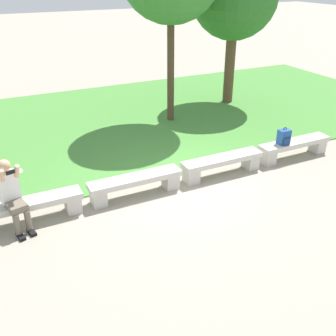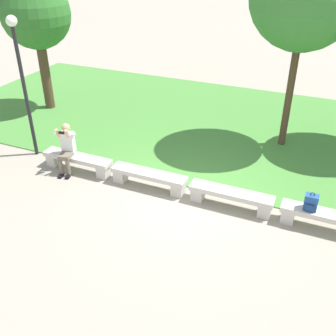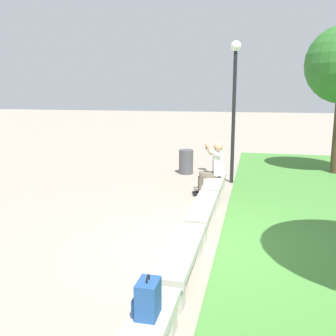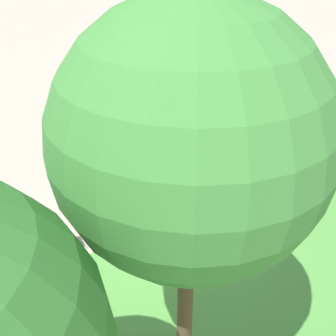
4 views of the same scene
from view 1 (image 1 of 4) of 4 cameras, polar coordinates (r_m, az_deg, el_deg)
name	(u,v)px [view 1 (image 1 of 4)]	position (r m, az deg, el deg)	size (l,w,h in m)	color
ground_plane	(181,184)	(8.66, 1.87, -2.41)	(80.00, 80.00, 0.00)	gray
grass_strip	(115,122)	(12.34, -7.71, 6.69)	(20.33, 8.00, 0.03)	#478438
bench_main	(29,207)	(7.74, -19.52, -5.42)	(1.97, 0.40, 0.45)	beige
bench_near	(136,183)	(8.12, -4.73, -2.17)	(1.97, 0.40, 0.45)	beige
bench_mid	(222,163)	(9.01, 7.88, 0.74)	(1.97, 0.40, 0.45)	beige
bench_far	(294,146)	(10.26, 17.84, 3.01)	(1.97, 0.40, 0.45)	beige
person_photographer	(11,192)	(7.45, -21.79, -3.25)	(0.54, 0.78, 1.32)	black
backpack	(284,137)	(9.87, 16.49, 4.31)	(0.28, 0.24, 0.43)	#234C8C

